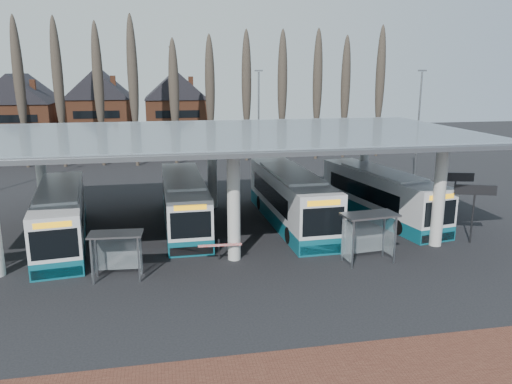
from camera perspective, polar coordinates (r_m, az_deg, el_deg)
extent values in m
plane|color=black|center=(25.28, -1.65, -9.67)|extent=(140.00, 140.00, 0.00)
cylinder|color=silver|center=(38.02, -23.33, 1.88)|extent=(0.70, 0.70, 6.00)
cylinder|color=silver|center=(26.63, -2.56, -1.62)|extent=(0.70, 0.70, 6.00)
cylinder|color=silver|center=(37.28, -5.03, 2.73)|extent=(0.70, 0.70, 6.00)
cylinder|color=silver|center=(30.69, 20.20, -0.42)|extent=(0.70, 0.70, 6.00)
cylinder|color=silver|center=(40.28, 12.23, 3.28)|extent=(0.70, 0.70, 6.00)
cube|color=gray|center=(31.38, -4.10, 6.72)|extent=(32.00, 16.00, 0.12)
cube|color=silver|center=(31.37, -4.10, 6.84)|extent=(31.50, 15.50, 0.04)
cone|color=#473D33|center=(57.81, -25.59, 9.55)|extent=(0.36, 0.36, 14.50)
ellipsoid|color=#473D33|center=(57.75, -25.77, 11.27)|extent=(1.10, 1.10, 11.02)
cone|color=#473D33|center=(56.95, -21.65, 9.88)|extent=(0.36, 0.36, 14.50)
ellipsoid|color=#473D33|center=(56.89, -21.80, 11.62)|extent=(1.10, 1.10, 11.02)
cone|color=#473D33|center=(56.36, -17.59, 10.17)|extent=(0.36, 0.36, 14.50)
ellipsoid|color=#473D33|center=(56.31, -17.72, 11.93)|extent=(1.10, 1.10, 11.02)
cone|color=#473D33|center=(56.06, -13.47, 10.41)|extent=(0.36, 0.36, 14.50)
ellipsoid|color=#473D33|center=(56.00, -13.57, 12.18)|extent=(1.10, 1.10, 11.02)
cone|color=#473D33|center=(56.03, -9.31, 10.60)|extent=(0.36, 0.36, 14.50)
ellipsoid|color=#473D33|center=(55.98, -9.38, 12.37)|extent=(1.10, 1.10, 11.02)
cone|color=#473D33|center=(56.30, -5.17, 10.73)|extent=(0.36, 0.36, 14.50)
ellipsoid|color=#473D33|center=(56.24, -5.21, 12.50)|extent=(1.10, 1.10, 11.02)
cone|color=#473D33|center=(56.84, -1.09, 10.81)|extent=(0.36, 0.36, 14.50)
ellipsoid|color=#473D33|center=(56.78, -1.09, 12.56)|extent=(1.10, 1.10, 11.02)
cone|color=#473D33|center=(57.66, 2.91, 10.83)|extent=(0.36, 0.36, 14.50)
ellipsoid|color=#473D33|center=(57.60, 2.93, 12.56)|extent=(1.10, 1.10, 11.02)
cone|color=#473D33|center=(58.73, 6.77, 10.81)|extent=(0.36, 0.36, 14.50)
ellipsoid|color=#473D33|center=(58.68, 6.82, 12.50)|extent=(1.10, 1.10, 11.02)
cone|color=#473D33|center=(60.06, 10.47, 10.74)|extent=(0.36, 0.36, 14.50)
ellipsoid|color=#473D33|center=(60.01, 10.55, 12.39)|extent=(1.10, 1.10, 11.02)
cone|color=#473D33|center=(61.62, 14.00, 10.63)|extent=(0.36, 0.36, 14.50)
ellipsoid|color=#473D33|center=(61.56, 14.10, 12.24)|extent=(1.10, 1.10, 11.02)
cube|color=brown|center=(69.32, -25.07, 6.93)|extent=(8.00, 10.00, 7.00)
pyramid|color=black|center=(69.02, -25.66, 12.70)|extent=(8.30, 10.30, 3.50)
cube|color=brown|center=(67.65, -17.19, 7.46)|extent=(8.00, 10.00, 7.00)
pyramid|color=black|center=(67.34, -17.62, 13.39)|extent=(8.30, 10.30, 3.50)
cube|color=brown|center=(67.29, -9.06, 7.87)|extent=(8.00, 10.00, 7.00)
pyramid|color=black|center=(66.98, -9.29, 13.83)|extent=(8.30, 10.30, 3.50)
cylinder|color=slate|center=(50.14, 0.31, 7.86)|extent=(0.16, 0.16, 10.00)
cube|color=slate|center=(49.89, 0.31, 13.70)|extent=(0.80, 0.15, 0.15)
cylinder|color=slate|center=(49.29, 18.04, 7.11)|extent=(0.16, 0.16, 10.00)
cube|color=slate|center=(49.04, 18.48, 13.03)|extent=(0.80, 0.15, 0.15)
cube|color=silver|center=(31.87, -21.42, -2.30)|extent=(3.99, 12.08, 2.77)
cube|color=#0D5767|center=(32.24, -21.22, -4.58)|extent=(4.02, 12.10, 0.89)
cube|color=silver|center=(31.53, -21.65, 0.21)|extent=(3.15, 7.34, 0.18)
cube|color=black|center=(32.32, -21.40, -1.90)|extent=(3.61, 8.79, 1.09)
cube|color=black|center=(26.20, -22.06, -5.57)|extent=(2.21, 0.34, 1.48)
cube|color=black|center=(37.57, -21.01, 0.20)|extent=(2.13, 0.33, 1.19)
cube|color=#EB9F0D|center=(25.91, -22.25, -3.50)|extent=(1.76, 0.27, 0.30)
cube|color=black|center=(26.71, -21.77, -8.58)|extent=(2.38, 0.38, 0.49)
cylinder|color=black|center=(28.78, -23.84, -6.91)|extent=(0.39, 0.98, 0.95)
cylinder|color=black|center=(28.60, -19.27, -6.62)|extent=(0.39, 0.98, 0.95)
cylinder|color=black|center=(35.63, -22.81, -2.99)|extent=(0.39, 0.98, 0.95)
cylinder|color=black|center=(35.49, -19.14, -2.73)|extent=(0.39, 0.98, 0.95)
cube|color=silver|center=(33.21, -8.22, -0.85)|extent=(2.67, 11.93, 2.78)
cube|color=#0D5767|center=(33.57, -8.14, -3.07)|extent=(2.69, 11.95, 0.89)
cube|color=silver|center=(32.89, -8.31, 1.58)|extent=(2.36, 7.17, 0.18)
cube|color=black|center=(33.67, -8.28, -0.48)|extent=(2.67, 8.60, 1.09)
cube|color=black|center=(27.50, -7.46, -3.77)|extent=(2.23, 0.09, 1.49)
cube|color=black|center=(38.96, -8.77, 1.42)|extent=(2.15, 0.08, 1.19)
cube|color=#EB9F0D|center=(27.22, -7.52, -1.77)|extent=(1.77, 0.07, 0.30)
cube|color=black|center=(27.98, -7.36, -6.67)|extent=(2.40, 0.11, 0.50)
cylinder|color=black|center=(29.92, -9.89, -5.15)|extent=(0.29, 0.96, 0.95)
cylinder|color=black|center=(30.05, -5.50, -4.92)|extent=(0.29, 0.96, 0.95)
cylinder|color=black|center=(36.86, -10.27, -1.59)|extent=(0.29, 0.96, 0.95)
cylinder|color=black|center=(36.97, -6.72, -1.42)|extent=(0.29, 0.96, 0.95)
cube|color=silver|center=(33.49, 3.98, -0.38)|extent=(3.06, 12.88, 2.99)
cube|color=#0D5767|center=(33.86, 3.94, -2.75)|extent=(3.08, 12.90, 0.96)
cube|color=silver|center=(33.15, 4.02, 2.22)|extent=(2.65, 7.75, 0.19)
cube|color=black|center=(33.96, 3.73, 0.01)|extent=(3.01, 9.30, 1.17)
cube|color=black|center=(27.63, 7.70, -3.38)|extent=(2.40, 0.13, 1.60)
cube|color=black|center=(39.48, 1.38, 1.95)|extent=(2.32, 0.13, 1.28)
cube|color=#EB9F0D|center=(27.34, 7.77, -1.24)|extent=(1.91, 0.10, 0.32)
cube|color=black|center=(28.14, 7.59, -6.50)|extent=(2.59, 0.15, 0.53)
cylinder|color=black|center=(29.81, 3.84, -4.97)|extent=(0.33, 1.03, 1.03)
cylinder|color=black|center=(30.56, 8.30, -4.61)|extent=(0.33, 1.03, 1.03)
cylinder|color=black|center=(37.04, 0.49, -1.24)|extent=(0.33, 1.03, 1.03)
cylinder|color=black|center=(37.65, 4.15, -1.03)|extent=(0.33, 1.03, 1.03)
cube|color=silver|center=(35.94, 14.09, 0.00)|extent=(4.59, 12.25, 2.80)
cube|color=#0D5767|center=(36.27, 13.97, -2.07)|extent=(4.61, 12.28, 0.90)
cube|color=silver|center=(35.64, 14.22, 2.27)|extent=(3.51, 7.48, 0.18)
cube|color=black|center=(36.32, 13.65, 0.33)|extent=(4.05, 8.95, 1.10)
cube|color=black|center=(31.39, 20.29, -2.30)|extent=(2.22, 0.45, 1.50)
cube|color=black|center=(40.83, 9.33, 1.97)|extent=(2.14, 0.43, 1.20)
cube|color=#EB9F0D|center=(31.15, 20.44, -0.53)|extent=(1.77, 0.36, 0.30)
cube|color=black|center=(31.82, 20.06, -4.89)|extent=(2.40, 0.50, 0.50)
cylinder|color=black|center=(32.67, 16.07, -3.88)|extent=(0.44, 0.99, 0.96)
cylinder|color=black|center=(34.07, 19.19, -3.39)|extent=(0.44, 0.99, 0.96)
cylinder|color=black|center=(38.49, 9.61, -0.91)|extent=(0.44, 0.99, 0.96)
cylinder|color=black|center=(39.69, 12.49, -0.61)|extent=(0.44, 0.99, 0.96)
cube|color=gray|center=(25.29, -18.25, -7.59)|extent=(0.08, 0.08, 2.28)
cube|color=gray|center=(24.93, -13.26, -7.55)|extent=(0.08, 0.08, 2.28)
cube|color=gray|center=(26.21, -17.82, -6.80)|extent=(0.08, 0.08, 2.28)
cube|color=gray|center=(25.87, -13.02, -6.76)|extent=(0.08, 0.08, 2.28)
cube|color=gray|center=(25.16, -15.77, -4.64)|extent=(2.64, 1.46, 0.09)
cube|color=silver|center=(26.04, -15.43, -6.66)|extent=(2.19, 0.19, 1.83)
cube|color=silver|center=(25.74, -18.14, -7.09)|extent=(0.11, 1.00, 1.83)
cube|color=silver|center=(25.38, -13.04, -7.05)|extent=(0.11, 1.00, 1.83)
cube|color=gray|center=(26.31, 11.00, -5.95)|extent=(0.09, 0.09, 2.59)
cube|color=gray|center=(27.52, 15.60, -5.33)|extent=(0.09, 0.09, 2.59)
cube|color=gray|center=(27.26, 9.88, -5.20)|extent=(0.09, 0.09, 2.59)
cube|color=gray|center=(28.43, 14.38, -4.64)|extent=(0.09, 0.09, 2.59)
cube|color=gray|center=(26.96, 12.90, -2.56)|extent=(3.04, 1.75, 0.10)
cube|color=silver|center=(27.85, 12.13, -4.79)|extent=(2.48, 0.30, 2.07)
cube|color=silver|center=(26.74, 10.33, -5.48)|extent=(0.16, 1.14, 2.07)
cube|color=silver|center=(27.98, 15.08, -4.87)|extent=(0.16, 1.14, 2.07)
cylinder|color=black|center=(32.25, 23.53, -2.40)|extent=(0.11, 0.11, 3.46)
cube|color=black|center=(31.90, 23.78, 0.22)|extent=(2.30, 0.88, 0.60)
cylinder|color=black|center=(36.07, 21.69, -0.69)|extent=(0.11, 0.11, 3.38)
cube|color=black|center=(35.76, 21.89, 1.60)|extent=(2.28, 0.71, 0.58)
cube|color=black|center=(27.36, -4.27, -6.55)|extent=(0.08, 0.08, 1.16)
cube|color=red|center=(26.73, -4.15, -6.08)|extent=(2.32, 0.20, 0.11)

